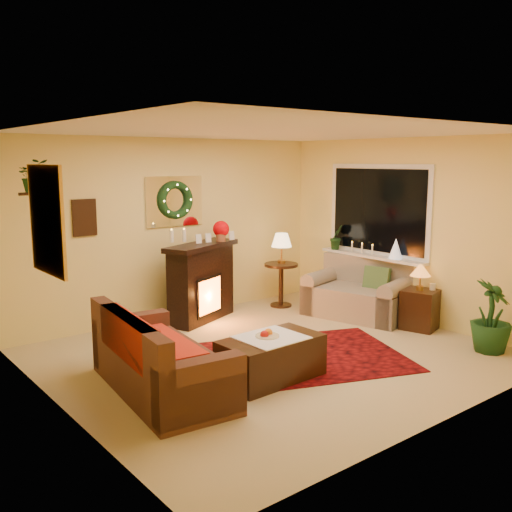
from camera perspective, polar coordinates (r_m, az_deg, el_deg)
floor at (r=6.87m, az=1.85°, el=-9.89°), size 5.00×5.00×0.00m
ceiling at (r=6.48m, az=1.98°, el=12.33°), size 5.00×5.00×0.00m
wall_back at (r=8.37m, az=-8.16°, el=2.71°), size 5.00×5.00×0.00m
wall_front at (r=5.08m, az=18.65°, el=-2.15°), size 5.00×5.00×0.00m
wall_left at (r=5.30m, az=-19.11°, el=-1.71°), size 4.50×4.50×0.00m
wall_right at (r=8.38m, az=15.04°, el=2.48°), size 4.50×4.50×0.00m
area_rug at (r=6.82m, az=4.79°, el=-10.00°), size 2.76×2.44×0.01m
sofa at (r=5.81m, az=-9.42°, el=-9.21°), size 1.05×1.99×0.82m
red_throw at (r=5.93m, az=-10.50°, el=-8.58°), size 0.73×1.19×0.02m
fireplace at (r=8.21m, az=-5.48°, el=-2.68°), size 1.20×0.77×1.05m
poinsettia at (r=8.28m, az=-3.52°, el=2.71°), size 0.24×0.24×0.24m
mantel_candle_a at (r=7.86m, az=-8.43°, el=1.97°), size 0.06×0.06×0.17m
mantel_candle_b at (r=7.92m, az=-7.20°, el=2.04°), size 0.06×0.06×0.17m
mantel_mirror at (r=8.32m, az=-8.15°, el=5.43°), size 0.92×0.02×0.72m
wreath at (r=8.28m, az=-8.01°, el=5.56°), size 0.55×0.11×0.55m
wall_art at (r=7.73m, az=-16.78°, el=3.70°), size 0.32×0.03×0.48m
gold_mirror at (r=5.52m, az=-20.23°, el=3.39°), size 0.03×0.84×1.00m
hanging_plant at (r=6.26m, az=-21.33°, el=6.01°), size 0.33×0.28×0.36m
loveseat at (r=8.52m, az=10.12°, el=-3.24°), size 1.19×1.64×0.85m
window_frame at (r=8.67m, az=12.12°, el=4.49°), size 0.03×1.86×1.36m
window_glass at (r=8.66m, az=12.06°, el=4.49°), size 0.02×1.70×1.22m
window_sill at (r=8.68m, az=11.53°, el=-0.01°), size 0.22×1.86×0.04m
mini_tree at (r=8.39m, az=13.80°, el=0.75°), size 0.19×0.19×0.29m
sill_plant at (r=9.08m, az=8.05°, el=1.88°), size 0.28×0.22×0.51m
side_table_round at (r=9.01m, az=2.52°, el=-3.02°), size 0.69×0.69×0.69m
lamp_cream at (r=8.93m, az=2.57°, el=0.50°), size 0.32×0.32×0.49m
end_table_square at (r=8.13m, az=16.09°, el=-5.16°), size 0.55×0.55×0.54m
lamp_tiffany at (r=8.01m, az=16.11°, el=-1.90°), size 0.28×0.28×0.40m
coffee_table at (r=6.09m, az=1.50°, el=-10.36°), size 1.10×0.62×0.45m
fruit_bowl at (r=6.03m, az=1.14°, el=-8.17°), size 0.25×0.25×0.06m
floor_palm at (r=7.42m, az=22.47°, el=-5.51°), size 1.90×1.90×2.61m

